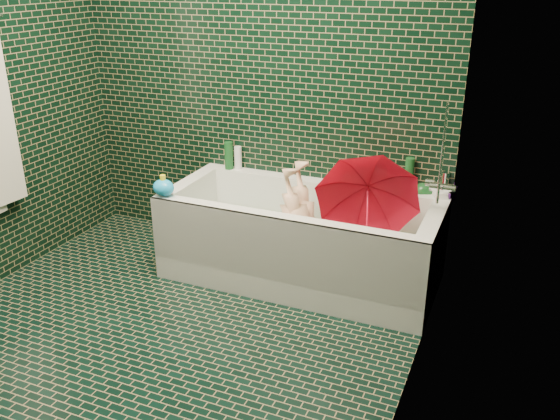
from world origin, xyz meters
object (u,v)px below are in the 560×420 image
at_px(bathtub, 300,248).
at_px(child, 303,236).
at_px(umbrella, 367,209).
at_px(rubber_duck, 387,186).
at_px(bath_toy, 163,187).

bearing_deg(bathtub, child, -42.98).
xyz_separation_m(bathtub, child, (0.03, -0.02, 0.10)).
xyz_separation_m(umbrella, rubber_duck, (0.02, 0.38, 0.02)).
bearing_deg(child, rubber_duck, 135.73).
distance_m(child, rubber_duck, 0.61).
distance_m(child, bath_toy, 0.91).
bearing_deg(child, bath_toy, -63.04).
height_order(child, rubber_duck, rubber_duck).
height_order(bathtub, umbrella, umbrella).
xyz_separation_m(rubber_duck, bath_toy, (-1.24, -0.61, 0.02)).
bearing_deg(umbrella, bathtub, 158.13).
relative_size(child, bath_toy, 5.96).
distance_m(umbrella, bath_toy, 1.24).
distance_m(child, umbrella, 0.49).
bearing_deg(rubber_duck, bathtub, -121.47).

